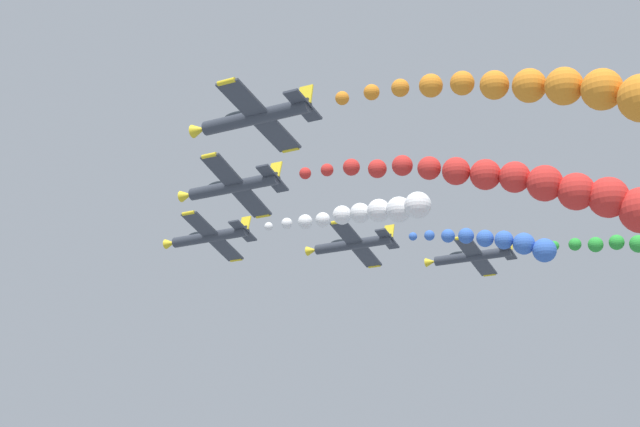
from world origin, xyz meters
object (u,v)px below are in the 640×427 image
object	(u,v)px
airplane_lead	(209,237)
airplane_left_outer	(254,117)
airplane_right_inner	(352,244)
airplane_left_inner	(232,187)
airplane_right_outer	(471,256)

from	to	relation	value
airplane_lead	airplane_left_outer	bearing A→B (deg)	-138.87
airplane_lead	airplane_right_inner	xyz separation A→B (m)	(10.82, -11.16, 0.40)
airplane_lead	airplane_left_inner	size ratio (longest dim) A/B	1.00
airplane_right_inner	airplane_right_outer	distance (m)	14.79
airplane_lead	airplane_left_outer	size ratio (longest dim) A/B	1.00
airplane_right_inner	airplane_left_outer	size ratio (longest dim) A/B	1.00
airplane_left_inner	airplane_left_outer	distance (m)	14.67
airplane_lead	airplane_right_inner	size ratio (longest dim) A/B	1.00
airplane_lead	airplane_left_outer	xyz separation A→B (m)	(-22.94, -20.03, 0.35)
airplane_left_outer	airplane_right_outer	size ratio (longest dim) A/B	1.00
airplane_left_inner	airplane_right_inner	bearing A→B (deg)	-1.34
airplane_left_inner	airplane_left_outer	xyz separation A→B (m)	(-11.26, -9.40, 0.31)
airplane_left_inner	airplane_left_outer	size ratio (longest dim) A/B	1.00
airplane_right_outer	airplane_left_inner	bearing A→B (deg)	163.68
airplane_left_outer	airplane_right_outer	world-z (taller)	airplane_right_outer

